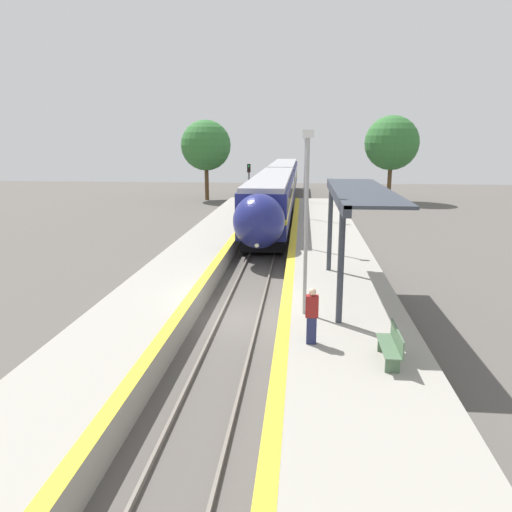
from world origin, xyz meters
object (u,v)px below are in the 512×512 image
at_px(lamppost_mid, 305,185).
at_px(person_waiting, 312,315).
at_px(lamppost_farthest, 305,165).
at_px(train, 279,186).
at_px(platform_bench, 392,345).
at_px(railway_signal, 249,185).
at_px(lamppost_near, 306,213).
at_px(lamppost_far, 305,172).

bearing_deg(lamppost_mid, person_waiting, -89.13).
bearing_deg(lamppost_farthest, train, 173.76).
bearing_deg(platform_bench, railway_signal, 103.09).
bearing_deg(railway_signal, lamppost_farthest, 45.08).
height_order(person_waiting, lamppost_farthest, lamppost_farthest).
bearing_deg(lamppost_farthest, person_waiting, -89.67).
distance_m(railway_signal, lamppost_near, 26.81).
relative_size(person_waiting, lamppost_near, 0.28).
height_order(railway_signal, lamppost_mid, lamppost_mid).
height_order(train, lamppost_near, lamppost_near).
distance_m(railway_signal, lamppost_mid, 16.74).
bearing_deg(person_waiting, lamppost_mid, 90.87).
relative_size(platform_bench, lamppost_far, 0.29).
height_order(railway_signal, lamppost_near, lamppost_near).
height_order(platform_bench, lamppost_near, lamppost_near).
bearing_deg(lamppost_near, person_waiting, -85.51).
relative_size(railway_signal, lamppost_mid, 0.77).
bearing_deg(train, lamppost_farthest, -6.24).
bearing_deg(lamppost_mid, lamppost_far, 90.00).
distance_m(lamppost_mid, lamppost_farthest, 20.70).
relative_size(person_waiting, lamppost_mid, 0.28).
distance_m(railway_signal, lamppost_far, 7.49).
distance_m(lamppost_near, lamppost_far, 20.70).
bearing_deg(railway_signal, lamppost_far, -50.37).
height_order(train, person_waiting, train).
xyz_separation_m(platform_bench, lamppost_far, (-2.26, 24.20, 2.89)).
distance_m(person_waiting, lamppost_mid, 13.08).
distance_m(lamppost_far, lamppost_farthest, 10.35).
xyz_separation_m(train, railway_signal, (-2.29, -4.96, 0.50)).
bearing_deg(person_waiting, lamppost_far, 90.48).
xyz_separation_m(train, lamppost_mid, (2.39, -20.96, 1.98)).
distance_m(train, lamppost_far, 11.06).
height_order(train, railway_signal, railway_signal).
bearing_deg(person_waiting, lamppost_near, 94.49).
xyz_separation_m(platform_bench, lamppost_mid, (-2.26, 13.85, 2.89)).
bearing_deg(person_waiting, platform_bench, -26.36).
distance_m(person_waiting, lamppost_farthest, 33.63).
relative_size(platform_bench, railway_signal, 0.37).
xyz_separation_m(person_waiting, lamppost_near, (-0.19, 2.48, 2.52)).
bearing_deg(lamppost_near, lamppost_mid, 90.00).
bearing_deg(platform_bench, lamppost_mid, 99.26).
height_order(lamppost_near, lamppost_far, same).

